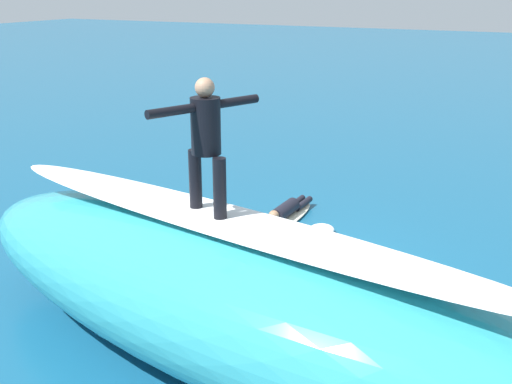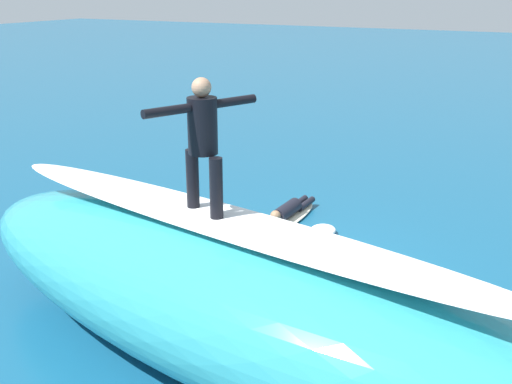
# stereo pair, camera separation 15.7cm
# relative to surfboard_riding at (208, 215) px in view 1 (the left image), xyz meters

# --- Properties ---
(ground_plane) EXTENTS (120.00, 120.00, 0.00)m
(ground_plane) POSITION_rel_surfboard_riding_xyz_m (-0.04, -2.66, -1.98)
(ground_plane) COLOR #145175
(wave_crest) EXTENTS (9.91, 4.47, 1.94)m
(wave_crest) POSITION_rel_surfboard_riding_xyz_m (-0.35, 0.07, -1.01)
(wave_crest) COLOR teal
(wave_crest) RESTS_ON ground_plane
(wave_foam_lip) EXTENTS (8.17, 2.44, 0.08)m
(wave_foam_lip) POSITION_rel_surfboard_riding_xyz_m (-0.35, 0.07, 0.00)
(wave_foam_lip) COLOR white
(wave_foam_lip) RESTS_ON wave_crest
(surfboard_riding) EXTENTS (2.32, 1.39, 0.08)m
(surfboard_riding) POSITION_rel_surfboard_riding_xyz_m (0.00, 0.00, 0.00)
(surfboard_riding) COLOR #E0563D
(surfboard_riding) RESTS_ON wave_crest
(surfer_riding) EXTENTS (0.71, 1.50, 1.68)m
(surfer_riding) POSITION_rel_surfboard_riding_xyz_m (0.00, -0.00, 1.01)
(surfer_riding) COLOR black
(surfer_riding) RESTS_ON surfboard_riding
(surfboard_paddling) EXTENTS (0.59, 2.39, 0.09)m
(surfboard_paddling) POSITION_rel_surfboard_riding_xyz_m (1.12, -4.89, -1.93)
(surfboard_paddling) COLOR #EAE5C6
(surfboard_paddling) RESTS_ON ground_plane
(surfer_paddling) EXTENTS (0.33, 1.77, 0.32)m
(surfer_paddling) POSITION_rel_surfboard_riding_xyz_m (1.12, -5.03, -1.75)
(surfer_paddling) COLOR black
(surfer_paddling) RESTS_ON surfboard_paddling
(foam_patch_near) EXTENTS (1.14, 1.23, 0.11)m
(foam_patch_near) POSITION_rel_surfboard_riding_xyz_m (-0.85, -0.79, -1.92)
(foam_patch_near) COLOR white
(foam_patch_near) RESTS_ON ground_plane
(foam_patch_mid) EXTENTS (0.51, 0.58, 0.18)m
(foam_patch_mid) POSITION_rel_surfboard_riding_xyz_m (0.18, -4.57, -1.89)
(foam_patch_mid) COLOR white
(foam_patch_mid) RESTS_ON ground_plane
(foam_patch_far) EXTENTS (1.01, 1.03, 0.15)m
(foam_patch_far) POSITION_rel_surfboard_riding_xyz_m (-2.53, -3.07, -1.90)
(foam_patch_far) COLOR white
(foam_patch_far) RESTS_ON ground_plane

